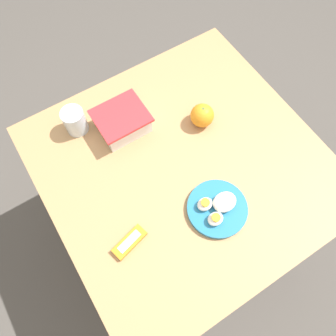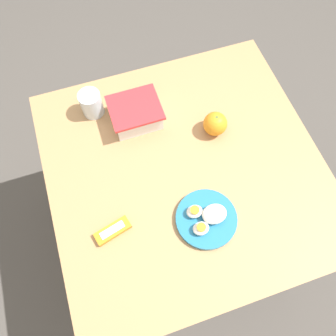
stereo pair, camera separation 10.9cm
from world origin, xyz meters
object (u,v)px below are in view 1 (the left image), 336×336
object	(u,v)px
food_container	(122,122)
rice_plate	(218,207)
orange_fruit	(202,115)
drinking_glass	(75,121)
candy_bar	(130,242)

from	to	relation	value
food_container	rice_plate	world-z (taller)	food_container
food_container	orange_fruit	size ratio (longest dim) A/B	2.12
rice_plate	drinking_glass	bearing A→B (deg)	115.47
orange_fruit	drinking_glass	bearing A→B (deg)	151.14
orange_fruit	drinking_glass	size ratio (longest dim) A/B	0.87
orange_fruit	drinking_glass	xyz separation A→B (m)	(-0.39, 0.22, 0.01)
orange_fruit	drinking_glass	world-z (taller)	drinking_glass
food_container	candy_bar	xyz separation A→B (m)	(-0.19, -0.38, -0.03)
rice_plate	candy_bar	xyz separation A→B (m)	(-0.29, 0.06, -0.01)
candy_bar	drinking_glass	size ratio (longest dim) A/B	1.25
food_container	drinking_glass	bearing A→B (deg)	148.71
orange_fruit	drinking_glass	distance (m)	0.45
orange_fruit	candy_bar	world-z (taller)	orange_fruit
rice_plate	food_container	bearing A→B (deg)	103.86
food_container	candy_bar	size ratio (longest dim) A/B	1.47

